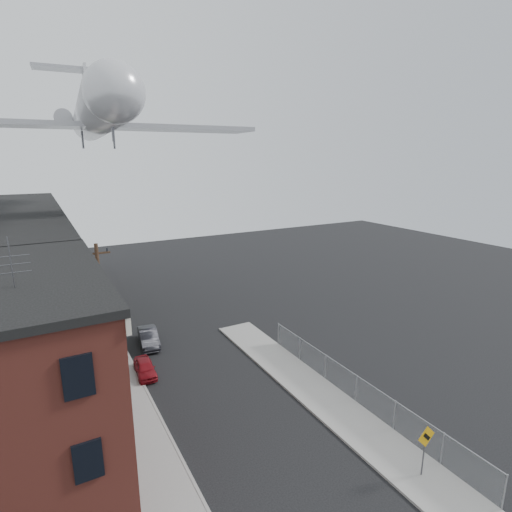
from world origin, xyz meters
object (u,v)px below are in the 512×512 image
(street_tree, at_px, (90,281))
(car_mid, at_px, (148,337))
(car_near, at_px, (145,368))
(airplane, at_px, (97,114))
(warning_sign, at_px, (425,443))
(utility_pole, at_px, (102,302))
(car_far, at_px, (109,303))

(street_tree, distance_m, car_mid, 9.72)
(car_near, xyz_separation_m, airplane, (-0.01, 11.16, 17.75))
(airplane, bearing_deg, warning_sign, -71.05)
(utility_pole, bearing_deg, street_tree, 88.11)
(street_tree, bearing_deg, car_mid, -70.59)
(warning_sign, distance_m, car_far, 31.44)
(airplane, bearing_deg, utility_pole, -104.29)
(street_tree, height_order, airplane, airplane)
(warning_sign, relative_size, car_mid, 0.70)
(utility_pole, bearing_deg, car_mid, 18.50)
(car_far, bearing_deg, utility_pole, -99.28)
(car_mid, bearing_deg, utility_pole, -154.29)
(car_near, height_order, airplane, airplane)
(warning_sign, height_order, airplane, airplane)
(utility_pole, xyz_separation_m, airplane, (1.99, 7.80, 13.61))
(airplane, bearing_deg, car_far, 89.37)
(car_near, relative_size, car_far, 0.71)
(warning_sign, bearing_deg, utility_pole, 120.48)
(street_tree, bearing_deg, utility_pole, -91.89)
(car_mid, bearing_deg, warning_sign, -61.70)
(car_mid, relative_size, car_far, 0.89)
(street_tree, bearing_deg, airplane, -51.98)
(car_near, distance_m, airplane, 20.96)
(utility_pole, bearing_deg, airplane, 75.71)
(utility_pole, height_order, airplane, airplane)
(utility_pole, height_order, car_near, utility_pole)
(street_tree, xyz_separation_m, car_near, (1.67, -13.28, -2.91))
(car_near, xyz_separation_m, car_far, (0.02, 14.38, 0.11))
(street_tree, height_order, car_far, street_tree)
(car_mid, height_order, airplane, airplane)
(car_far, bearing_deg, car_mid, -80.82)
(utility_pole, distance_m, car_far, 11.90)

